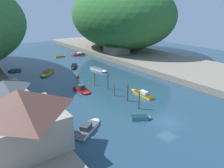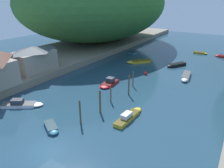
% 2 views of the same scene
% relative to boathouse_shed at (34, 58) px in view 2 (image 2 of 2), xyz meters
% --- Properties ---
extents(water_surface, '(130.00, 130.00, 0.00)m').
position_rel_boathouse_shed_xyz_m(water_surface, '(19.74, 14.72, -3.98)').
color(water_surface, '#234256').
rests_on(water_surface, ground).
extents(left_bank, '(22.00, 120.00, 1.45)m').
position_rel_boathouse_shed_xyz_m(left_bank, '(-7.24, 14.72, -3.26)').
color(left_bank, gray).
rests_on(left_bank, ground).
extents(hillside_left, '(41.19, 57.67, 23.96)m').
position_rel_boathouse_shed_xyz_m(hillside_left, '(-8.34, 34.56, 9.45)').
color(hillside_left, '#387033').
rests_on(hillside_left, left_bank).
extents(boathouse_shed, '(5.56, 8.84, 4.93)m').
position_rel_boathouse_shed_xyz_m(boathouse_shed, '(0.00, 0.00, 0.00)').
color(boathouse_shed, gray).
rests_on(boathouse_shed, left_bank).
extents(boat_near_quay, '(2.22, 6.38, 0.70)m').
position_rel_boathouse_shed_xyz_m(boat_near_quay, '(26.62, 15.46, -3.64)').
color(boat_near_quay, white).
rests_on(boat_near_quay, water_surface).
extents(boat_mid_channel, '(1.54, 6.23, 1.09)m').
position_rel_boathouse_shed_xyz_m(boat_mid_channel, '(24.05, -4.57, -3.64)').
color(boat_mid_channel, gold).
rests_on(boat_mid_channel, water_surface).
extents(boat_cabin_cruiser, '(3.88, 2.80, 0.47)m').
position_rel_boathouse_shed_xyz_m(boat_cabin_cruiser, '(7.14, 29.11, -3.76)').
color(boat_cabin_cruiser, teal).
rests_on(boat_cabin_cruiser, water_surface).
extents(boat_open_rowboat, '(5.48, 5.87, 0.64)m').
position_rel_boathouse_shed_xyz_m(boat_open_rowboat, '(13.40, 20.81, -3.67)').
color(boat_open_rowboat, gold).
rests_on(boat_open_rowboat, water_surface).
extents(boat_moored_right, '(3.51, 2.74, 0.55)m').
position_rel_boathouse_shed_xyz_m(boat_moored_right, '(17.14, -12.17, -3.71)').
color(boat_moored_right, teal).
rests_on(boat_moored_right, water_surface).
extents(boat_far_right_bank, '(3.93, 1.63, 0.50)m').
position_rel_boathouse_shed_xyz_m(boat_far_right_bank, '(25.06, 39.05, -3.74)').
color(boat_far_right_bank, gold).
rests_on(boat_far_right_bank, water_surface).
extents(boat_small_dinghy, '(3.89, 5.32, 0.67)m').
position_rel_boathouse_shed_xyz_m(boat_small_dinghy, '(22.36, 22.73, -3.66)').
color(boat_small_dinghy, black).
rests_on(boat_small_dinghy, water_surface).
extents(boat_far_upstream, '(6.01, 4.73, 1.15)m').
position_rel_boathouse_shed_xyz_m(boat_far_upstream, '(8.64, -9.89, -3.64)').
color(boat_far_upstream, white).
rests_on(boat_far_upstream, water_surface).
extents(boat_white_cruiser, '(2.21, 4.95, 1.31)m').
position_rel_boathouse_shed_xyz_m(boat_white_cruiser, '(15.21, 4.18, -3.59)').
color(boat_white_cruiser, red).
rests_on(boat_white_cruiser, water_surface).
extents(mooring_post_nearest, '(0.24, 0.24, 3.36)m').
position_rel_boathouse_shed_xyz_m(mooring_post_nearest, '(19.24, -9.06, -2.30)').
color(mooring_post_nearest, brown).
rests_on(mooring_post_nearest, water_surface).
extents(mooring_post_second, '(0.29, 0.29, 3.48)m').
position_rel_boathouse_shed_xyz_m(mooring_post_second, '(19.76, -5.30, -2.24)').
color(mooring_post_second, brown).
rests_on(mooring_post_second, water_surface).
extents(mooring_post_middle, '(0.24, 0.24, 2.54)m').
position_rel_boathouse_shed_xyz_m(mooring_post_middle, '(19.33, -1.74, -2.71)').
color(mooring_post_middle, brown).
rests_on(mooring_post_middle, water_surface).
extents(mooring_post_fourth, '(0.24, 0.24, 3.59)m').
position_rel_boathouse_shed_xyz_m(mooring_post_fourth, '(20.43, 2.21, -2.18)').
color(mooring_post_fourth, brown).
rests_on(mooring_post_fourth, water_surface).
extents(mooring_post_farthest, '(0.21, 0.21, 2.94)m').
position_rel_boathouse_shed_xyz_m(mooring_post_farthest, '(19.37, 5.95, -2.51)').
color(mooring_post_farthest, brown).
rests_on(mooring_post_farthest, water_surface).
extents(channel_buoy_near, '(0.70, 0.70, 1.05)m').
position_rel_boathouse_shed_xyz_m(channel_buoy_near, '(18.79, 13.21, -3.58)').
color(channel_buoy_near, red).
rests_on(channel_buoy_near, water_surface).
extents(person_on_quay, '(0.28, 0.41, 1.69)m').
position_rel_boathouse_shed_xyz_m(person_on_quay, '(1.86, -2.62, -1.55)').
color(person_on_quay, '#282D3D').
rests_on(person_on_quay, left_bank).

